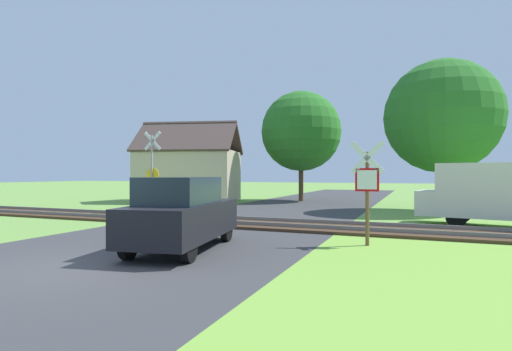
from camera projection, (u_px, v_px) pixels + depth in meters
name	position (u px, v px, depth m)	size (l,w,h in m)	color
ground_plane	(70.00, 268.00, 7.83)	(160.00, 160.00, 0.00)	#6B9942
road_asphalt	(137.00, 250.00, 9.69)	(7.96, 80.00, 0.01)	#38383A
rail_track	(233.00, 222.00, 14.79)	(60.00, 2.60, 0.22)	#422D1E
stop_sign_near	(367.00, 185.00, 10.29)	(0.88, 0.15, 2.72)	brown
crossing_sign_far	(152.00, 169.00, 18.11)	(0.88, 0.15, 3.81)	#9E9EA5
house	(190.00, 174.00, 26.91)	(7.58, 6.68, 5.42)	#C6B293
tree_right	(442.00, 117.00, 19.61)	(5.56, 5.56, 7.48)	#513823
tree_center	(301.00, 131.00, 27.48)	(5.49, 5.49, 7.56)	#513823
mail_truck	(499.00, 192.00, 13.83)	(5.16, 2.75, 2.24)	silver
parked_car	(182.00, 213.00, 9.74)	(2.27, 4.22, 1.78)	black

